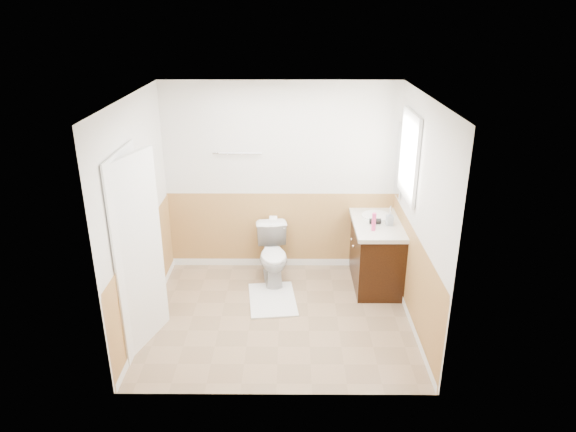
{
  "coord_description": "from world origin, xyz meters",
  "views": [
    {
      "loc": [
        0.13,
        -5.14,
        3.33
      ],
      "look_at": [
        0.1,
        0.25,
        1.15
      ],
      "focal_mm": 32.49,
      "sensor_mm": 36.0,
      "label": 1
    }
  ],
  "objects_px": {
    "toilet": "(273,255)",
    "bath_mat": "(272,299)",
    "lotion_bottle": "(374,222)",
    "vanity_cabinet": "(376,253)",
    "soap_dispenser": "(390,218)"
  },
  "relations": [
    {
      "from": "lotion_bottle",
      "to": "soap_dispenser",
      "type": "xyz_separation_m",
      "value": [
        0.22,
        0.17,
        -0.02
      ]
    },
    {
      "from": "lotion_bottle",
      "to": "toilet",
      "type": "bearing_deg",
      "value": 164.94
    },
    {
      "from": "toilet",
      "to": "bath_mat",
      "type": "xyz_separation_m",
      "value": [
        0.0,
        -0.51,
        -0.35
      ]
    },
    {
      "from": "toilet",
      "to": "bath_mat",
      "type": "bearing_deg",
      "value": -96.57
    },
    {
      "from": "toilet",
      "to": "soap_dispenser",
      "type": "height_order",
      "value": "soap_dispenser"
    },
    {
      "from": "vanity_cabinet",
      "to": "soap_dispenser",
      "type": "bearing_deg",
      "value": -46.75
    },
    {
      "from": "vanity_cabinet",
      "to": "lotion_bottle",
      "type": "distance_m",
      "value": 0.64
    },
    {
      "from": "toilet",
      "to": "vanity_cabinet",
      "type": "bearing_deg",
      "value": -7.73
    },
    {
      "from": "toilet",
      "to": "lotion_bottle",
      "type": "xyz_separation_m",
      "value": [
        1.2,
        -0.32,
        0.6
      ]
    },
    {
      "from": "bath_mat",
      "to": "lotion_bottle",
      "type": "xyz_separation_m",
      "value": [
        1.2,
        0.19,
        0.95
      ]
    },
    {
      "from": "lotion_bottle",
      "to": "soap_dispenser",
      "type": "height_order",
      "value": "lotion_bottle"
    },
    {
      "from": "toilet",
      "to": "lotion_bottle",
      "type": "height_order",
      "value": "lotion_bottle"
    },
    {
      "from": "toilet",
      "to": "bath_mat",
      "type": "height_order",
      "value": "toilet"
    },
    {
      "from": "bath_mat",
      "to": "soap_dispenser",
      "type": "relative_size",
      "value": 4.45
    },
    {
      "from": "toilet",
      "to": "vanity_cabinet",
      "type": "height_order",
      "value": "vanity_cabinet"
    }
  ]
}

